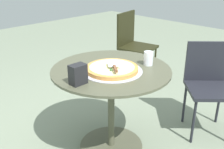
# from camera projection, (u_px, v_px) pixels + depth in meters

# --- Properties ---
(ground_plane) EXTENTS (10.00, 10.00, 0.00)m
(ground_plane) POSITION_uv_depth(u_px,v_px,m) (111.00, 146.00, 2.31)
(ground_plane) COLOR gray
(patio_table) EXTENTS (0.92, 0.92, 0.73)m
(patio_table) POSITION_uv_depth(u_px,v_px,m) (111.00, 93.00, 2.10)
(patio_table) COLOR #4D4F3B
(patio_table) RESTS_ON ground
(pizza_on_tray) EXTENTS (0.46, 0.46, 0.05)m
(pizza_on_tray) POSITION_uv_depth(u_px,v_px,m) (112.00, 69.00, 1.97)
(pizza_on_tray) COLOR silver
(pizza_on_tray) RESTS_ON patio_table
(pizza_server) EXTENTS (0.16, 0.20, 0.02)m
(pizza_server) POSITION_uv_depth(u_px,v_px,m) (114.00, 66.00, 1.90)
(pizza_server) COLOR silver
(pizza_server) RESTS_ON pizza_on_tray
(drinking_cup) EXTENTS (0.07, 0.07, 0.11)m
(drinking_cup) POSITION_uv_depth(u_px,v_px,m) (148.00, 58.00, 2.08)
(drinking_cup) COLOR white
(drinking_cup) RESTS_ON patio_table
(napkin_dispenser) EXTENTS (0.11, 0.08, 0.14)m
(napkin_dispenser) POSITION_uv_depth(u_px,v_px,m) (78.00, 74.00, 1.74)
(napkin_dispenser) COLOR black
(napkin_dispenser) RESTS_ON patio_table
(patio_chair_near) EXTENTS (0.48, 0.48, 0.90)m
(patio_chair_near) POSITION_uv_depth(u_px,v_px,m) (133.00, 41.00, 3.46)
(patio_chair_near) COLOR black
(patio_chair_near) RESTS_ON ground
(patio_chair_far) EXTENTS (0.56, 0.56, 0.83)m
(patio_chair_far) POSITION_uv_depth(u_px,v_px,m) (209.00, 81.00, 2.38)
(patio_chair_far) COLOR #202129
(patio_chair_far) RESTS_ON ground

